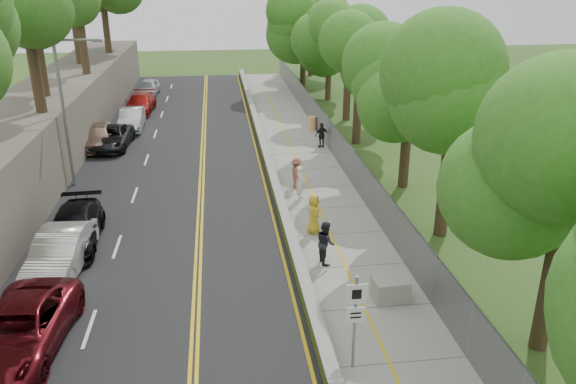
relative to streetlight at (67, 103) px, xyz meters
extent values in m
plane|color=#33511E|center=(10.46, -14.00, -4.64)|extent=(140.00, 140.00, 0.00)
cube|color=black|center=(5.06, 1.00, -4.62)|extent=(11.20, 66.00, 0.04)
cube|color=gray|center=(13.01, 1.00, -4.61)|extent=(4.20, 66.00, 0.05)
cube|color=#A7DA2C|center=(10.71, 1.00, -4.34)|extent=(0.42, 66.00, 0.60)
cube|color=#595147|center=(-3.04, 1.00, -2.64)|extent=(5.00, 66.00, 4.00)
cube|color=slate|center=(15.11, 1.00, -3.64)|extent=(0.04, 66.00, 2.00)
cylinder|color=gray|center=(-0.24, 0.00, -0.64)|extent=(0.18, 0.18, 8.00)
cylinder|color=gray|center=(0.87, 0.00, 3.21)|extent=(2.30, 0.13, 0.13)
cube|color=gray|center=(1.95, 0.00, 3.16)|extent=(0.50, 0.22, 0.14)
cylinder|color=gray|center=(11.51, -17.00, -3.04)|extent=(0.09, 0.09, 3.10)
cube|color=white|center=(11.51, -17.03, -2.04)|extent=(0.62, 0.04, 0.62)
cube|color=white|center=(11.51, -17.03, -2.74)|extent=(0.56, 0.04, 0.50)
cylinder|color=#FF7800|center=(14.76, 9.61, -4.08)|extent=(0.61, 0.61, 1.01)
cube|color=gray|center=(13.72, -13.54, -4.18)|extent=(1.27, 0.98, 0.82)
imported|color=white|center=(1.46, -9.85, -3.79)|extent=(2.03, 5.02, 1.62)
imported|color=maroon|center=(1.46, -14.93, -3.83)|extent=(3.02, 5.75, 1.54)
imported|color=black|center=(1.46, -7.52, -3.84)|extent=(2.35, 5.33, 1.52)
imported|color=#A0816E|center=(-0.14, 6.99, -3.79)|extent=(2.30, 4.89, 1.62)
imported|color=silver|center=(1.46, 11.58, -3.83)|extent=(1.72, 4.69, 1.54)
imported|color=black|center=(0.72, 6.92, -3.89)|extent=(2.62, 5.20, 1.41)
imported|color=#9F1713|center=(1.46, 16.90, -3.84)|extent=(2.45, 5.35, 1.52)
imported|color=#BBBBBF|center=(1.46, 23.91, -3.87)|extent=(1.97, 4.40, 1.47)
imported|color=gold|center=(11.91, -7.67, -3.67)|extent=(0.90, 1.06, 1.83)
imported|color=white|center=(11.91, -3.73, -3.69)|extent=(0.60, 0.75, 1.80)
imported|color=black|center=(11.91, -10.51, -3.70)|extent=(0.77, 0.94, 1.79)
imported|color=#9D523E|center=(11.91, -2.08, -3.73)|extent=(0.74, 1.16, 1.72)
imported|color=black|center=(14.66, 5.19, -3.75)|extent=(1.07, 0.73, 1.68)
camera|label=1|loc=(7.84, -30.38, 6.52)|focal=35.00mm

